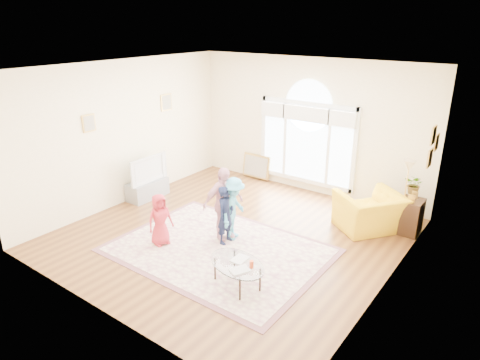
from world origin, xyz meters
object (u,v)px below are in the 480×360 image
Objects in this scene: area_rug at (219,250)px; tv_console at (148,189)px; armchair at (369,212)px; television at (146,169)px; coffee_table at (237,264)px.

tv_console is (-2.93, 0.94, 0.20)m from area_rug.
armchair is (4.83, 1.50, 0.17)m from tv_console.
television reaches higher than tv_console.
television is 4.21m from coffee_table.
tv_console is 0.52m from television.
television is at bearing 174.26° from coffee_table.
armchair is (4.82, 1.50, -0.34)m from television.
television reaches higher than coffee_table.
television is (0.01, -0.00, 0.52)m from tv_console.
coffee_table is 1.03× the size of armchair.
coffee_table is at bearing -22.94° from television.
area_rug is at bearing -17.84° from television.
television is (-2.92, 0.94, 0.72)m from area_rug.
television is at bearing 162.16° from area_rug.
television reaches higher than armchair.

